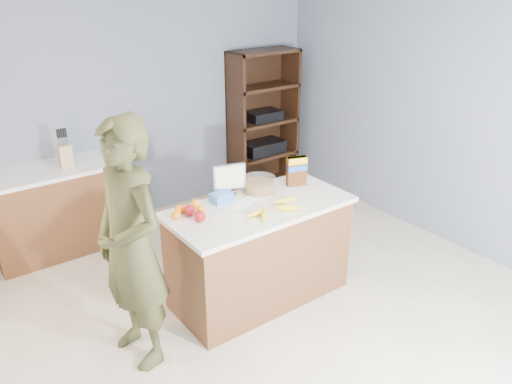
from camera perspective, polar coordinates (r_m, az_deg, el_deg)
floor at (r=4.40m, az=2.77°, el=-13.51°), size 4.50×5.00×0.02m
walls at (r=3.65m, az=3.29°, el=7.60°), size 4.52×5.02×2.51m
counter_peninsula at (r=4.36m, az=0.39°, el=-7.25°), size 1.56×0.76×0.90m
back_cabinet at (r=5.47m, az=-22.15°, el=-1.96°), size 1.24×0.62×0.90m
shelving_unit at (r=6.56m, az=0.58°, el=7.86°), size 0.90×0.40×1.80m
person at (r=3.58m, az=-14.12°, el=-6.05°), size 0.54×0.74×1.86m
knife_block at (r=5.27m, az=-20.98°, el=3.94°), size 0.12×0.10×0.31m
envelopes at (r=4.21m, az=-0.66°, el=-1.02°), size 0.46×0.22×0.00m
bananas at (r=4.02m, az=2.03°, el=-1.93°), size 0.53×0.25×0.05m
apples at (r=3.92m, az=-7.04°, el=-2.44°), size 0.11×0.23×0.09m
oranges at (r=4.02m, az=-7.88°, el=-1.97°), size 0.30×0.21×0.07m
blue_carton at (r=4.19m, az=-4.00°, el=-0.60°), size 0.19×0.14×0.08m
salad_bowl at (r=4.37m, az=0.35°, el=0.77°), size 0.30×0.30×0.13m
tv at (r=4.26m, az=-3.07°, el=1.59°), size 0.28×0.12×0.28m
cereal_box at (r=4.48m, az=4.67°, el=2.64°), size 0.19×0.12×0.27m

